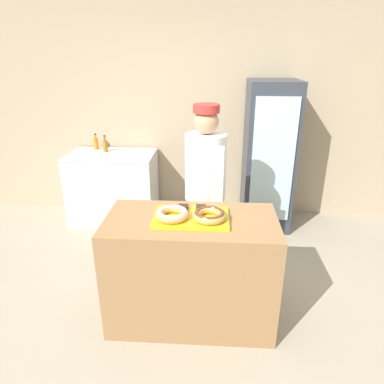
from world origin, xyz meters
TOP-DOWN VIEW (x-y plane):
  - ground_plane at (0.00, 0.00)m, footprint 14.00×14.00m
  - wall_back at (0.00, 2.13)m, footprint 8.00×0.06m
  - display_counter at (0.00, 0.00)m, footprint 1.31×0.66m
  - serving_tray at (0.00, 0.00)m, footprint 0.56×0.37m
  - donut_light_glaze at (-0.14, -0.04)m, footprint 0.25×0.25m
  - donut_chocolate_glaze at (0.14, -0.04)m, footprint 0.25×0.25m
  - brownie_back_left at (-0.07, 0.12)m, footprint 0.08×0.08m
  - brownie_back_right at (0.07, 0.12)m, footprint 0.08×0.08m
  - baker_person at (0.09, 0.64)m, footprint 0.37×0.37m
  - beverage_fridge at (0.83, 1.74)m, footprint 0.57×0.64m
  - chest_freezer at (-1.12, 1.75)m, footprint 1.08×0.65m
  - bottle_amber at (-1.21, 1.85)m, footprint 0.06×0.06m
  - bottle_orange at (-1.37, 1.96)m, footprint 0.06×0.06m

SIDE VIEW (x-z plane):
  - ground_plane at x=0.00m, z-range 0.00..0.00m
  - display_counter at x=0.00m, z-range 0.00..0.91m
  - chest_freezer at x=-1.12m, z-range 0.00..0.91m
  - baker_person at x=0.09m, z-range 0.05..1.72m
  - beverage_fridge at x=0.83m, z-range 0.00..1.79m
  - serving_tray at x=0.00m, z-range 0.91..0.93m
  - brownie_back_left at x=-0.07m, z-range 0.93..0.96m
  - brownie_back_right at x=0.07m, z-range 0.93..0.96m
  - donut_light_glaze at x=-0.14m, z-range 0.94..1.00m
  - donut_chocolate_glaze at x=0.14m, z-range 0.94..1.00m
  - bottle_orange at x=-1.37m, z-range 0.88..1.08m
  - bottle_amber at x=-1.21m, z-range 0.88..1.09m
  - wall_back at x=0.00m, z-range 0.00..2.70m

